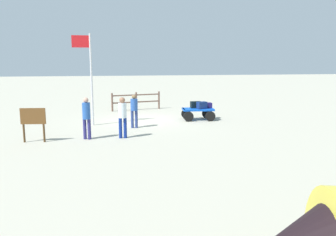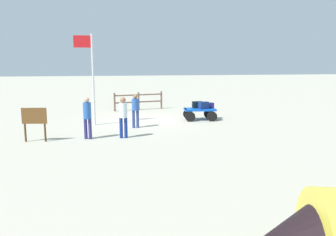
# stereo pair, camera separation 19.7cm
# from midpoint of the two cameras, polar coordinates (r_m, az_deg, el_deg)

# --- Properties ---
(ground_plane) EXTENTS (120.00, 120.00, 0.00)m
(ground_plane) POSITION_cam_midpoint_polar(r_m,az_deg,el_deg) (18.38, -4.75, -0.38)
(ground_plane) COLOR #B2AD99
(luggage_cart) EXTENTS (1.85, 1.24, 0.65)m
(luggage_cart) POSITION_cam_midpoint_polar(r_m,az_deg,el_deg) (18.43, 4.86, 1.05)
(luggage_cart) COLOR blue
(luggage_cart) RESTS_ON ground
(suitcase_dark) EXTENTS (0.59, 0.46, 0.39)m
(suitcase_dark) POSITION_cam_midpoint_polar(r_m,az_deg,el_deg) (18.25, 5.57, 2.21)
(suitcase_dark) COLOR navy
(suitcase_dark) RESTS_ON luggage_cart
(suitcase_navy) EXTENTS (0.60, 0.38, 0.28)m
(suitcase_navy) POSITION_cam_midpoint_polar(r_m,az_deg,el_deg) (18.71, 6.36, 2.21)
(suitcase_navy) COLOR #221B54
(suitcase_navy) RESTS_ON luggage_cart
(suitcase_tan) EXTENTS (0.58, 0.39, 0.36)m
(suitcase_tan) POSITION_cam_midpoint_polar(r_m,az_deg,el_deg) (18.61, 4.55, 2.32)
(suitcase_tan) COLOR black
(suitcase_tan) RESTS_ON luggage_cart
(worker_lead) EXTENTS (0.40, 0.40, 1.64)m
(worker_lead) POSITION_cam_midpoint_polar(r_m,az_deg,el_deg) (16.14, -6.24, 1.65)
(worker_lead) COLOR navy
(worker_lead) RESTS_ON ground
(worker_trailing) EXTENTS (0.43, 0.43, 1.76)m
(worker_trailing) POSITION_cam_midpoint_polar(r_m,az_deg,el_deg) (14.10, -14.34, 0.47)
(worker_trailing) COLOR navy
(worker_trailing) RESTS_ON ground
(worker_supervisor) EXTENTS (0.35, 0.35, 1.75)m
(worker_supervisor) POSITION_cam_midpoint_polar(r_m,az_deg,el_deg) (14.01, -8.29, 0.66)
(worker_supervisor) COLOR navy
(worker_supervisor) RESTS_ON ground
(flagpole) EXTENTS (0.93, 0.10, 4.59)m
(flagpole) POSITION_cam_midpoint_polar(r_m,az_deg,el_deg) (17.06, -13.88, 7.90)
(flagpole) COLOR silver
(flagpole) RESTS_ON ground
(signboard) EXTENTS (0.99, 0.18, 1.39)m
(signboard) POSITION_cam_midpoint_polar(r_m,az_deg,el_deg) (14.28, -22.70, -0.25)
(signboard) COLOR #4C3319
(signboard) RESTS_ON ground
(wooden_fence) EXTENTS (3.33, 0.81, 1.20)m
(wooden_fence) POSITION_cam_midpoint_polar(r_m,az_deg,el_deg) (22.25, -5.79, 3.13)
(wooden_fence) COLOR brown
(wooden_fence) RESTS_ON ground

